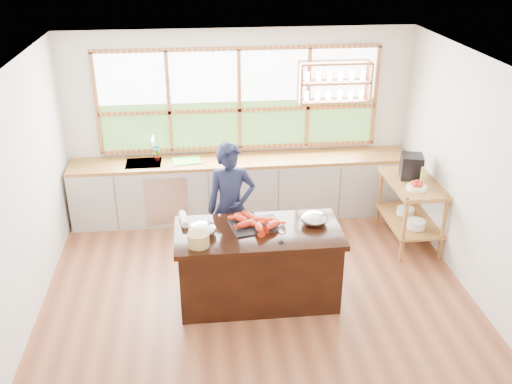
{
  "coord_description": "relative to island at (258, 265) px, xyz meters",
  "views": [
    {
      "loc": [
        -0.63,
        -5.69,
        3.98
      ],
      "look_at": [
        0.01,
        0.15,
        1.21
      ],
      "focal_mm": 40.0,
      "sensor_mm": 36.0,
      "label": 1
    }
  ],
  "objects": [
    {
      "name": "cook",
      "position": [
        -0.25,
        0.74,
        0.38
      ],
      "size": [
        0.64,
        0.45,
        1.66
      ],
      "primitive_type": "imported",
      "rotation": [
        0.0,
        0.0,
        0.09
      ],
      "color": "#151933",
      "rests_on": "ground_plane"
    },
    {
      "name": "lobster_pile",
      "position": [
        -0.03,
        0.09,
        0.5
      ],
      "size": [
        0.55,
        0.48,
        0.08
      ],
      "color": "red",
      "rests_on": "slate_board"
    },
    {
      "name": "mixing_bowl_left",
      "position": [
        -0.62,
        -0.02,
        0.51
      ],
      "size": [
        0.31,
        0.31,
        0.15
      ],
      "primitive_type": "ellipsoid",
      "color": "silver",
      "rests_on": "island"
    },
    {
      "name": "wicker_basket",
      "position": [
        -0.66,
        -0.25,
        0.52
      ],
      "size": [
        0.23,
        0.23,
        0.15
      ],
      "primitive_type": "cylinder",
      "color": "tan",
      "rests_on": "island"
    },
    {
      "name": "mixing_bowl_right",
      "position": [
        0.65,
        0.09,
        0.51
      ],
      "size": [
        0.31,
        0.31,
        0.15
      ],
      "primitive_type": "ellipsoid",
      "color": "silver",
      "rests_on": "island"
    },
    {
      "name": "wine_glass",
      "position": [
        0.22,
        -0.29,
        0.61
      ],
      "size": [
        0.08,
        0.08,
        0.22
      ],
      "color": "silver",
      "rests_on": "island"
    },
    {
      "name": "parchment_roll",
      "position": [
        -0.83,
        0.29,
        0.49
      ],
      "size": [
        0.11,
        0.31,
        0.08
      ],
      "primitive_type": "cylinder",
      "rotation": [
        1.57,
        0.0,
        0.11
      ],
      "color": "white",
      "rests_on": "island"
    },
    {
      "name": "slate_board",
      "position": [
        -0.02,
        0.11,
        0.45
      ],
      "size": [
        0.62,
        0.5,
        0.02
      ],
      "primitive_type": "cube",
      "rotation": [
        0.0,
        0.0,
        0.2
      ],
      "color": "black",
      "rests_on": "island"
    },
    {
      "name": "espresso_machine",
      "position": [
        2.19,
        1.24,
        0.6
      ],
      "size": [
        0.34,
        0.35,
        0.32
      ],
      "primitive_type": "cube",
      "rotation": [
        0.0,
        0.0,
        -0.23
      ],
      "color": "black",
      "rests_on": "right_shelf_unit"
    },
    {
      "name": "island",
      "position": [
        0.0,
        0.0,
        0.0
      ],
      "size": [
        1.85,
        0.9,
        0.9
      ],
      "color": "black",
      "rests_on": "ground_plane"
    },
    {
      "name": "potted_plant",
      "position": [
        -1.21,
        2.2,
        0.57
      ],
      "size": [
        0.16,
        0.13,
        0.26
      ],
      "primitive_type": "imported",
      "rotation": [
        0.0,
        0.0,
        0.37
      ],
      "color": "slate",
      "rests_on": "back_counter"
    },
    {
      "name": "room_shell",
      "position": [
        0.02,
        0.71,
        1.3
      ],
      "size": [
        5.02,
        4.52,
        2.71
      ],
      "color": "white",
      "rests_on": "ground_plane"
    },
    {
      "name": "right_shelf_unit",
      "position": [
        2.19,
        1.09,
        0.15
      ],
      "size": [
        0.62,
        1.1,
        0.9
      ],
      "color": "#AD7634",
      "rests_on": "ground_plane"
    },
    {
      "name": "wine_bottle",
      "position": [
        2.24,
        0.95,
        0.57
      ],
      "size": [
        0.07,
        0.07,
        0.26
      ],
      "primitive_type": "cylinder",
      "rotation": [
        0.0,
        0.0,
        0.04
      ],
      "color": "#B3C35A",
      "rests_on": "right_shelf_unit"
    },
    {
      "name": "ground_plane",
      "position": [
        0.0,
        0.2,
        -0.45
      ],
      "size": [
        5.0,
        5.0,
        0.0
      ],
      "primitive_type": "plane",
      "color": "#955332"
    },
    {
      "name": "fruit_bowl",
      "position": [
        2.14,
        0.87,
        0.49
      ],
      "size": [
        0.25,
        0.25,
        0.11
      ],
      "color": "white",
      "rests_on": "right_shelf_unit"
    },
    {
      "name": "back_counter",
      "position": [
        -0.02,
        2.14,
        0.0
      ],
      "size": [
        4.9,
        0.63,
        0.9
      ],
      "color": "#B1ADA7",
      "rests_on": "ground_plane"
    },
    {
      "name": "cutting_board",
      "position": [
        -0.79,
        2.14,
        0.45
      ],
      "size": [
        0.44,
        0.36,
        0.01
      ],
      "primitive_type": "cube",
      "rotation": [
        0.0,
        0.0,
        0.17
      ],
      "color": "#5CCD4C",
      "rests_on": "back_counter"
    }
  ]
}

